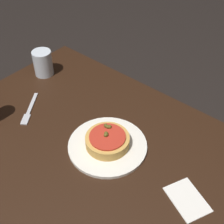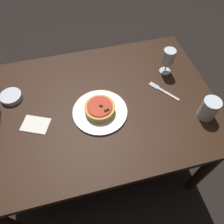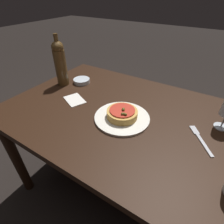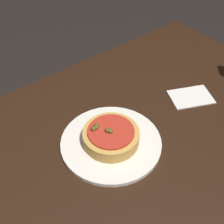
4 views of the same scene
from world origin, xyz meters
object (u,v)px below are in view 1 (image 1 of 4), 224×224
at_px(dinner_plate, 108,146).
at_px(pizza, 107,140).
at_px(fork, 29,110).
at_px(water_cup, 43,63).
at_px(dining_table, 102,175).

xyz_separation_m(dinner_plate, pizza, (0.00, -0.00, 0.03)).
bearing_deg(dinner_plate, fork, 9.18).
relative_size(pizza, water_cup, 1.34).
bearing_deg(dining_table, water_cup, -21.09).
bearing_deg(dinner_plate, pizza, -44.64).
relative_size(pizza, fork, 0.94).
bearing_deg(dining_table, dinner_plate, -68.77).
bearing_deg(dining_table, pizza, -68.62).
bearing_deg(water_cup, dinner_plate, 163.65).
bearing_deg(water_cup, pizza, 163.67).
relative_size(dinner_plate, pizza, 1.81).
xyz_separation_m(dinner_plate, fork, (0.36, 0.06, -0.00)).
relative_size(dinner_plate, water_cup, 2.43).
bearing_deg(pizza, fork, 9.23).
bearing_deg(fork, water_cup, -179.99).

